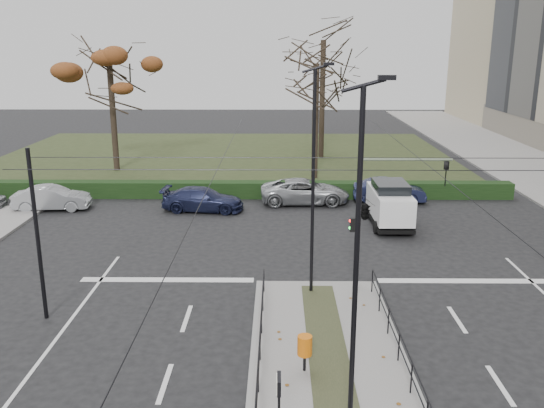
{
  "coord_description": "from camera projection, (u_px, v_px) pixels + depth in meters",
  "views": [
    {
      "loc": [
        -1.55,
        -16.22,
        9.16
      ],
      "look_at": [
        -1.77,
        6.51,
        2.9
      ],
      "focal_mm": 38.0,
      "sensor_mm": 36.0,
      "label": 1
    }
  ],
  "objects": [
    {
      "name": "median_island",
      "position": [
        334.0,
        392.0,
        15.63
      ],
      "size": [
        4.4,
        15.0,
        0.14
      ],
      "primitive_type": "cube",
      "color": "slate",
      "rests_on": "ground"
    },
    {
      "name": "streetlamp_median_far",
      "position": [
        314.0,
        181.0,
        20.79
      ],
      "size": [
        0.71,
        0.14,
        8.48
      ],
      "color": "black",
      "rests_on": "median_island"
    },
    {
      "name": "catenary",
      "position": [
        325.0,
        229.0,
        18.71
      ],
      "size": [
        20.0,
        34.0,
        6.0
      ],
      "color": "black",
      "rests_on": "ground"
    },
    {
      "name": "park",
      "position": [
        225.0,
        157.0,
        48.95
      ],
      "size": [
        38.0,
        26.0,
        0.1
      ],
      "primitive_type": "cube",
      "color": "#283118",
      "rests_on": "ground"
    },
    {
      "name": "hedge",
      "position": [
        206.0,
        190.0,
        35.91
      ],
      "size": [
        38.0,
        1.0,
        1.0
      ],
      "primitive_type": "cube",
      "color": "black",
      "rests_on": "ground"
    },
    {
      "name": "bare_tree_center",
      "position": [
        323.0,
        49.0,
        46.39
      ],
      "size": [
        6.5,
        6.5,
        12.66
      ],
      "color": "black",
      "rests_on": "park"
    },
    {
      "name": "rust_tree",
      "position": [
        109.0,
        59.0,
        41.44
      ],
      "size": [
        6.92,
        6.92,
        10.7
      ],
      "color": "black",
      "rests_on": "park"
    },
    {
      "name": "parked_car_fourth",
      "position": [
        305.0,
        191.0,
        34.51
      ],
      "size": [
        5.39,
        2.65,
        1.47
      ],
      "primitive_type": "imported",
      "rotation": [
        0.0,
        0.0,
        1.61
      ],
      "color": "#96999D",
      "rests_on": "ground"
    },
    {
      "name": "white_van",
      "position": [
        390.0,
        203.0,
        30.1
      ],
      "size": [
        2.04,
        4.37,
        2.35
      ],
      "color": "white",
      "rests_on": "ground"
    },
    {
      "name": "streetlamp_median_near",
      "position": [
        357.0,
        267.0,
        12.73
      ],
      "size": [
        0.71,
        0.14,
        8.46
      ],
      "color": "black",
      "rests_on": "median_island"
    },
    {
      "name": "median_railing",
      "position": [
        335.0,
        365.0,
        15.29
      ],
      "size": [
        4.14,
        13.24,
        0.92
      ],
      "color": "black",
      "rests_on": "median_island"
    },
    {
      "name": "parked_car_third",
      "position": [
        203.0,
        199.0,
        32.94
      ],
      "size": [
        4.81,
        2.34,
        1.35
      ],
      "primitive_type": "imported",
      "rotation": [
        0.0,
        0.0,
        1.47
      ],
      "color": "#1A1F3E",
      "rests_on": "ground"
    },
    {
      "name": "traffic_light",
      "position": [
        367.0,
        208.0,
        21.5
      ],
      "size": [
        3.7,
        2.12,
        5.44
      ],
      "color": "#66755A",
      "rests_on": "median_island"
    },
    {
      "name": "litter_bin",
      "position": [
        305.0,
        346.0,
        16.36
      ],
      "size": [
        0.42,
        0.42,
        1.09
      ],
      "color": "black",
      "rests_on": "median_island"
    },
    {
      "name": "parked_car_fifth",
      "position": [
        389.0,
        191.0,
        34.77
      ],
      "size": [
        4.38,
        1.73,
        1.42
      ],
      "primitive_type": "imported",
      "rotation": [
        0.0,
        0.0,
        1.52
      ],
      "color": "#1A1F3E",
      "rests_on": "ground"
    },
    {
      "name": "parked_car_second",
      "position": [
        52.0,
        198.0,
        33.1
      ],
      "size": [
        4.39,
        1.91,
        1.41
      ],
      "primitive_type": "imported",
      "rotation": [
        0.0,
        0.0,
        1.67
      ],
      "color": "#96999D",
      "rests_on": "ground"
    },
    {
      "name": "bare_tree_near",
      "position": [
        316.0,
        72.0,
        39.05
      ],
      "size": [
        5.37,
        5.37,
        10.51
      ],
      "color": "black",
      "rests_on": "park"
    },
    {
      "name": "info_panel",
      "position": [
        279.0,
        392.0,
        12.97
      ],
      "size": [
        0.11,
        0.49,
        1.88
      ],
      "color": "black",
      "rests_on": "median_island"
    },
    {
      "name": "ground",
      "position": [
        326.0,
        348.0,
        18.05
      ],
      "size": [
        140.0,
        140.0,
        0.0
      ],
      "primitive_type": "plane",
      "color": "black",
      "rests_on": "ground"
    }
  ]
}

